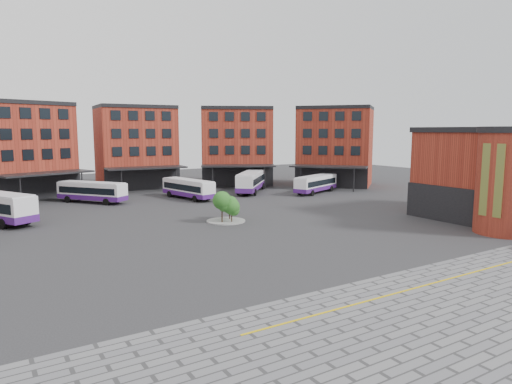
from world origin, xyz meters
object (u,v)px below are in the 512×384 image
bus_d (188,188)px  tree_island (228,206)px  bus_e (251,181)px  bus_f (316,184)px  bus_c (92,192)px

bus_d → tree_island: bearing=-111.6°
bus_e → bus_f: (8.52, -6.50, -0.28)m
bus_c → bus_f: bus_c is taller
tree_island → bus_e: (15.05, 19.84, 0.01)m
tree_island → bus_c: 24.37m
bus_f → bus_d: bearing=-126.7°
bus_e → bus_f: size_ratio=1.04×
bus_d → bus_f: bearing=-26.2°
tree_island → bus_e: 24.90m
bus_e → tree_island: bearing=-85.6°
bus_d → bus_e: bearing=-5.6°
bus_d → bus_e: bus_e is taller
bus_f → bus_e: bearing=-149.5°
bus_c → bus_f: (33.50, -8.91, -0.04)m
bus_f → bus_c: bearing=-127.1°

